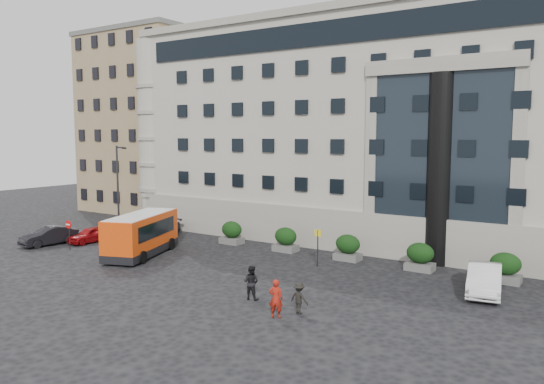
# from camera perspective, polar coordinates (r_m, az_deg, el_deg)

# --- Properties ---
(ground) EXTENTS (120.00, 120.00, 0.00)m
(ground) POSITION_cam_1_polar(r_m,az_deg,el_deg) (35.34, -7.00, -8.41)
(ground) COLOR black
(ground) RESTS_ON ground
(civic_building) EXTENTS (44.00, 24.00, 18.00)m
(civic_building) POSITION_cam_1_polar(r_m,az_deg,el_deg) (50.64, 14.82, 6.13)
(civic_building) COLOR #A6A093
(civic_building) RESTS_ON ground
(entrance_column) EXTENTS (1.80, 1.80, 13.00)m
(entrance_column) POSITION_cam_1_polar(r_m,az_deg,el_deg) (37.76, 17.64, 2.28)
(entrance_column) COLOR black
(entrance_column) RESTS_ON ground
(apartment_near) EXTENTS (14.00, 14.00, 20.00)m
(apartment_near) POSITION_cam_1_polar(r_m,az_deg,el_deg) (65.22, -11.81, 7.06)
(apartment_near) COLOR #88734F
(apartment_near) RESTS_ON ground
(apartment_far) EXTENTS (13.00, 13.00, 22.00)m
(apartment_far) POSITION_cam_1_polar(r_m,az_deg,el_deg) (80.76, -4.17, 7.69)
(apartment_far) COLOR brown
(apartment_far) RESTS_ON ground
(hedge_a) EXTENTS (1.80, 1.26, 1.84)m
(hedge_a) POSITION_cam_1_polar(r_m,az_deg,el_deg) (43.51, -4.35, -4.36)
(hedge_a) COLOR #545452
(hedge_a) RESTS_ON ground
(hedge_b) EXTENTS (1.80, 1.26, 1.84)m
(hedge_b) POSITION_cam_1_polar(r_m,az_deg,el_deg) (40.58, 1.48, -5.11)
(hedge_b) COLOR #545452
(hedge_b) RESTS_ON ground
(hedge_c) EXTENTS (1.80, 1.26, 1.84)m
(hedge_c) POSITION_cam_1_polar(r_m,az_deg,el_deg) (38.14, 8.15, -5.91)
(hedge_c) COLOR #545452
(hedge_c) RESTS_ON ground
(hedge_d) EXTENTS (1.80, 1.26, 1.84)m
(hedge_d) POSITION_cam_1_polar(r_m,az_deg,el_deg) (36.29, 15.64, -6.71)
(hedge_d) COLOR #545452
(hedge_d) RESTS_ON ground
(hedge_e) EXTENTS (1.80, 1.26, 1.84)m
(hedge_e) POSITION_cam_1_polar(r_m,az_deg,el_deg) (35.11, 23.81, -7.44)
(hedge_e) COLOR #545452
(hedge_e) RESTS_ON ground
(street_lamp) EXTENTS (1.16, 0.18, 8.00)m
(street_lamp) POSITION_cam_1_polar(r_m,az_deg,el_deg) (45.05, -16.19, 0.20)
(street_lamp) COLOR #262628
(street_lamp) RESTS_ON ground
(bus_stop_sign) EXTENTS (0.50, 0.08, 2.52)m
(bus_stop_sign) POSITION_cam_1_polar(r_m,az_deg,el_deg) (35.93, 4.95, -5.32)
(bus_stop_sign) COLOR #262628
(bus_stop_sign) RESTS_ON ground
(no_entry_sign) EXTENTS (0.64, 0.16, 2.32)m
(no_entry_sign) POSITION_cam_1_polar(r_m,az_deg,el_deg) (43.79, -21.02, -3.73)
(no_entry_sign) COLOR #262628
(no_entry_sign) RESTS_ON ground
(minibus) EXTENTS (4.89, 7.79, 3.07)m
(minibus) POSITION_cam_1_polar(r_m,az_deg,el_deg) (40.23, -13.87, -4.29)
(minibus) COLOR #DE400A
(minibus) RESTS_ON ground
(red_truck) EXTENTS (2.75, 5.61, 2.99)m
(red_truck) POSITION_cam_1_polar(r_m,az_deg,el_deg) (54.35, -10.24, -1.68)
(red_truck) COLOR maroon
(red_truck) RESTS_ON ground
(parked_car_a) EXTENTS (1.68, 3.84, 1.29)m
(parked_car_a) POSITION_cam_1_polar(r_m,az_deg,el_deg) (46.44, -18.95, -4.36)
(parked_car_a) COLOR #990B0F
(parked_car_a) RESTS_ON ground
(parked_car_b) EXTENTS (2.14, 4.63, 1.47)m
(parked_car_b) POSITION_cam_1_polar(r_m,az_deg,el_deg) (46.56, -22.86, -4.38)
(parked_car_b) COLOR black
(parked_car_b) RESTS_ON ground
(parked_car_c) EXTENTS (2.38, 4.91, 1.38)m
(parked_car_c) POSITION_cam_1_polar(r_m,az_deg,el_deg) (47.62, -12.42, -3.86)
(parked_car_c) COLOR black
(parked_car_c) RESTS_ON ground
(parked_car_d) EXTENTS (3.10, 5.33, 1.39)m
(parked_car_d) POSITION_cam_1_polar(r_m,az_deg,el_deg) (55.62, -7.93, -2.32)
(parked_car_d) COLOR black
(parked_car_d) RESTS_ON ground
(white_taxi) EXTENTS (2.62, 5.25, 1.65)m
(white_taxi) POSITION_cam_1_polar(r_m,az_deg,el_deg) (32.32, 21.87, -8.70)
(white_taxi) COLOR white
(white_taxi) RESTS_ON ground
(pedestrian_a) EXTENTS (0.81, 0.66, 1.92)m
(pedestrian_a) POSITION_cam_1_polar(r_m,az_deg,el_deg) (26.27, 0.41, -11.38)
(pedestrian_a) COLOR #9F1B0F
(pedestrian_a) RESTS_ON ground
(pedestrian_b) EXTENTS (1.01, 0.85, 1.87)m
(pedestrian_b) POSITION_cam_1_polar(r_m,az_deg,el_deg) (29.06, -2.26, -9.69)
(pedestrian_b) COLOR black
(pedestrian_b) RESTS_ON ground
(pedestrian_c) EXTENTS (1.05, 0.66, 1.56)m
(pedestrian_c) POSITION_cam_1_polar(r_m,az_deg,el_deg) (26.95, 2.95, -11.33)
(pedestrian_c) COLOR black
(pedestrian_c) RESTS_ON ground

